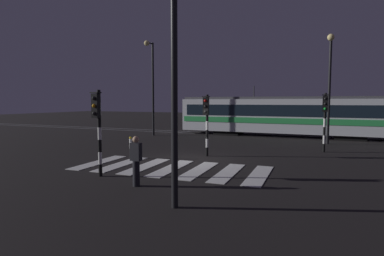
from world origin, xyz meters
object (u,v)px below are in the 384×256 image
object	(u,v)px
street_lamp_trackside_right	(330,76)
tram	(285,115)
street_lamp_near_kerb	(169,41)
traffic_light_kerb_mid_left	(98,120)
traffic_light_median_centre	(207,116)
bollard_island_edge	(131,147)
street_lamp_trackside_left	(151,77)
pedestrian_waiting_at_kerb	(136,161)
traffic_light_corner_far_right	(325,113)

from	to	relation	value
street_lamp_trackside_right	tram	xyz separation A→B (m)	(-3.28, 3.79, -2.77)
street_lamp_near_kerb	tram	world-z (taller)	street_lamp_near_kerb
traffic_light_kerb_mid_left	tram	xyz separation A→B (m)	(4.49, 17.33, -0.43)
traffic_light_median_centre	street_lamp_near_kerb	distance (m)	8.76
street_lamp_trackside_right	bollard_island_edge	distance (m)	13.82
street_lamp_near_kerb	tram	distance (m)	19.76
street_lamp_trackside_right	tram	distance (m)	5.73
bollard_island_edge	street_lamp_trackside_left	bearing A→B (deg)	115.32
street_lamp_trackside_left	tram	distance (m)	11.38
street_lamp_near_kerb	pedestrian_waiting_at_kerb	world-z (taller)	street_lamp_near_kerb
traffic_light_corner_far_right	street_lamp_near_kerb	size ratio (longest dim) A/B	0.48
traffic_light_kerb_mid_left	street_lamp_trackside_right	xyz separation A→B (m)	(7.77, 13.54, 2.34)
traffic_light_median_centre	tram	size ratio (longest dim) A/B	0.18
traffic_light_kerb_mid_left	street_lamp_trackside_right	bearing A→B (deg)	60.14
pedestrian_waiting_at_kerb	tram	bearing A→B (deg)	82.30
traffic_light_kerb_mid_left	pedestrian_waiting_at_kerb	xyz separation A→B (m)	(2.07, -0.56, -1.31)
street_lamp_trackside_left	pedestrian_waiting_at_kerb	xyz separation A→B (m)	(7.84, -14.05, -3.98)
street_lamp_trackside_right	tram	bearing A→B (deg)	130.95
traffic_light_median_centre	pedestrian_waiting_at_kerb	size ratio (longest dim) A/B	1.89
traffic_light_kerb_mid_left	pedestrian_waiting_at_kerb	distance (m)	2.51
tram	street_lamp_trackside_right	bearing A→B (deg)	-49.05
traffic_light_corner_far_right	tram	distance (m)	8.14
street_lamp_trackside_left	bollard_island_edge	world-z (taller)	street_lamp_trackside_left
street_lamp_trackside_right	pedestrian_waiting_at_kerb	size ratio (longest dim) A/B	4.17
street_lamp_near_kerb	tram	size ratio (longest dim) A/B	0.39
traffic_light_corner_far_right	tram	xyz separation A→B (m)	(-3.17, 7.48, -0.46)
traffic_light_median_centre	street_lamp_trackside_right	distance (m)	9.81
street_lamp_trackside_right	tram	world-z (taller)	street_lamp_trackside_right
traffic_light_corner_far_right	traffic_light_kerb_mid_left	world-z (taller)	traffic_light_corner_far_right
traffic_light_kerb_mid_left	bollard_island_edge	distance (m)	4.28
street_lamp_trackside_right	tram	size ratio (longest dim) A/B	0.41
traffic_light_median_centre	pedestrian_waiting_at_kerb	bearing A→B (deg)	-90.11
street_lamp_trackside_right	pedestrian_waiting_at_kerb	distance (m)	15.65
street_lamp_trackside_left	bollard_island_edge	bearing A→B (deg)	-64.68
traffic_light_median_centre	tram	distance (m)	11.67
street_lamp_trackside_left	pedestrian_waiting_at_kerb	bearing A→B (deg)	-60.84
traffic_light_kerb_mid_left	street_lamp_trackside_left	world-z (taller)	street_lamp_trackside_left
traffic_light_corner_far_right	traffic_light_median_centre	size ratio (longest dim) A/B	1.04
street_lamp_near_kerb	traffic_light_kerb_mid_left	bearing A→B (deg)	152.16
traffic_light_kerb_mid_left	street_lamp_trackside_right	size ratio (longest dim) A/B	0.46
tram	street_lamp_trackside_left	bearing A→B (deg)	-159.47
street_lamp_trackside_left	pedestrian_waiting_at_kerb	size ratio (longest dim) A/B	4.52
traffic_light_corner_far_right	street_lamp_near_kerb	bearing A→B (deg)	-105.64
traffic_light_corner_far_right	street_lamp_trackside_left	size ratio (longest dim) A/B	0.43
tram	pedestrian_waiting_at_kerb	distance (m)	18.08
traffic_light_kerb_mid_left	tram	world-z (taller)	tram
traffic_light_kerb_mid_left	street_lamp_trackside_left	xyz separation A→B (m)	(-5.77, 13.49, 2.67)
bollard_island_edge	traffic_light_corner_far_right	bearing A→B (deg)	34.47
traffic_light_corner_far_right	bollard_island_edge	bearing A→B (deg)	-145.53
street_lamp_trackside_left	traffic_light_kerb_mid_left	bearing A→B (deg)	-66.84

